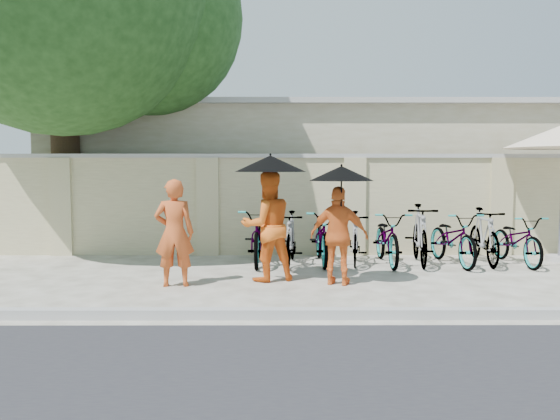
{
  "coord_description": "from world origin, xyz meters",
  "views": [
    {
      "loc": [
        0.44,
        -8.07,
        1.78
      ],
      "look_at": [
        0.47,
        0.88,
        1.1
      ],
      "focal_mm": 35.0,
      "sensor_mm": 36.0,
      "label": 1
    }
  ],
  "objects": [
    {
      "name": "ground",
      "position": [
        0.0,
        0.0,
        0.0
      ],
      "size": [
        80.0,
        80.0,
        0.0
      ],
      "primitive_type": "plane",
      "color": "beige"
    },
    {
      "name": "bike_3",
      "position": [
        1.87,
        2.01,
        0.49
      ],
      "size": [
        0.67,
        1.68,
        0.98
      ],
      "primitive_type": "imported",
      "rotation": [
        0.0,
        0.0,
        -0.13
      ],
      "color": "#A1A1B2",
      "rests_on": "ground"
    },
    {
      "name": "bike_0",
      "position": [
        0.07,
        2.05,
        0.52
      ],
      "size": [
        0.7,
        1.98,
        1.04
      ],
      "primitive_type": "imported",
      "rotation": [
        0.0,
        0.0,
        0.01
      ],
      "color": "#A1A1B2",
      "rests_on": "ground"
    },
    {
      "name": "bike_8",
      "position": [
        4.87,
        1.95,
        0.46
      ],
      "size": [
        0.76,
        1.8,
        0.92
      ],
      "primitive_type": "imported",
      "rotation": [
        0.0,
        0.0,
        0.08
      ],
      "color": "#A1A1B2",
      "rests_on": "ground"
    },
    {
      "name": "bike_2",
      "position": [
        1.27,
        2.08,
        0.5
      ],
      "size": [
        0.69,
        1.92,
        1.01
      ],
      "primitive_type": "imported",
      "rotation": [
        0.0,
        0.0,
        0.01
      ],
      "color": "#A1A1B2",
      "rests_on": "ground"
    },
    {
      "name": "compound_wall",
      "position": [
        1.0,
        3.2,
        1.0
      ],
      "size": [
        20.0,
        0.3,
        2.0
      ],
      "primitive_type": "cube",
      "color": "beige",
      "rests_on": "ground"
    },
    {
      "name": "monk_center",
      "position": [
        0.27,
        0.52,
        0.87
      ],
      "size": [
        1.03,
        0.92,
        1.75
      ],
      "primitive_type": "imported",
      "rotation": [
        0.0,
        0.0,
        3.5
      ],
      "color": "orange",
      "rests_on": "ground"
    },
    {
      "name": "monk_left",
      "position": [
        -1.13,
        0.11,
        0.81
      ],
      "size": [
        0.63,
        0.45,
        1.63
      ],
      "primitive_type": "imported",
      "rotation": [
        0.0,
        0.0,
        3.24
      ],
      "color": "#CB5221",
      "rests_on": "ground"
    },
    {
      "name": "bike_5",
      "position": [
        3.07,
        1.98,
        0.56
      ],
      "size": [
        0.76,
        1.91,
        1.12
      ],
      "primitive_type": "imported",
      "rotation": [
        0.0,
        0.0,
        -0.13
      ],
      "color": "#A1A1B2",
      "rests_on": "ground"
    },
    {
      "name": "bike_7",
      "position": [
        4.27,
        2.01,
        0.52
      ],
      "size": [
        0.6,
        1.77,
        1.05
      ],
      "primitive_type": "imported",
      "rotation": [
        0.0,
        0.0,
        -0.06
      ],
      "color": "#A1A1B2",
      "rests_on": "ground"
    },
    {
      "name": "shade_tree",
      "position": [
        -3.66,
        2.97,
        5.1
      ],
      "size": [
        6.7,
        6.2,
        8.2
      ],
      "color": "#463220",
      "rests_on": "ground"
    },
    {
      "name": "kerb",
      "position": [
        0.0,
        -1.7,
        0.06
      ],
      "size": [
        40.0,
        0.16,
        0.12
      ],
      "primitive_type": "cube",
      "color": "#A0A09E",
      "rests_on": "ground"
    },
    {
      "name": "parasol_center",
      "position": [
        0.32,
        0.44,
        1.86
      ],
      "size": [
        1.12,
        1.12,
        1.0
      ],
      "color": "black",
      "rests_on": "ground"
    },
    {
      "name": "monk_right",
      "position": [
        1.37,
        0.21,
        0.76
      ],
      "size": [
        0.96,
        0.62,
        1.51
      ],
      "primitive_type": "imported",
      "rotation": [
        0.0,
        0.0,
        2.84
      ],
      "color": "orange",
      "rests_on": "ground"
    },
    {
      "name": "building_behind",
      "position": [
        2.0,
        7.0,
        1.6
      ],
      "size": [
        14.0,
        6.0,
        3.2
      ],
      "primitive_type": "cube",
      "color": "#BEB7A0",
      "rests_on": "ground"
    },
    {
      "name": "bike_4",
      "position": [
        2.47,
        1.97,
        0.49
      ],
      "size": [
        0.66,
        1.89,
        0.99
      ],
      "primitive_type": "imported",
      "rotation": [
        0.0,
        0.0,
        0.0
      ],
      "color": "#A1A1B2",
      "rests_on": "ground"
    },
    {
      "name": "parasol_right",
      "position": [
        1.39,
        0.13,
        1.71
      ],
      "size": [
        0.97,
        0.97,
        0.96
      ],
      "color": "black",
      "rests_on": "ground"
    },
    {
      "name": "bike_6",
      "position": [
        3.67,
        1.93,
        0.49
      ],
      "size": [
        0.88,
        1.94,
        0.98
      ],
      "primitive_type": "imported",
      "rotation": [
        0.0,
        0.0,
        0.13
      ],
      "color": "#A1A1B2",
      "rests_on": "ground"
    },
    {
      "name": "bike_1",
      "position": [
        0.67,
        1.95,
        0.49
      ],
      "size": [
        0.62,
        1.68,
        0.99
      ],
      "primitive_type": "imported",
      "rotation": [
        0.0,
        0.0,
        -0.1
      ],
      "color": "#A1A1B2",
      "rests_on": "ground"
    }
  ]
}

